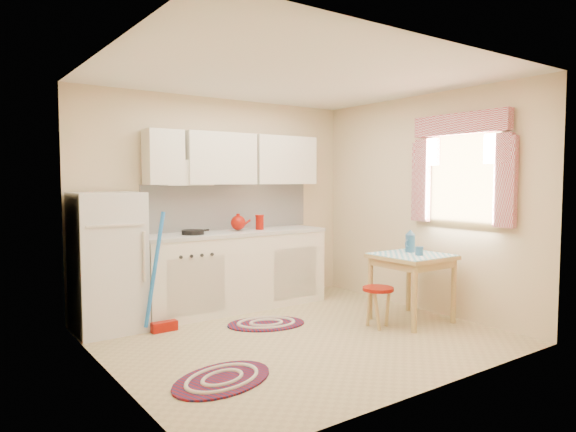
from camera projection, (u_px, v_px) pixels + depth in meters
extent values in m
plane|color=tan|center=(299.00, 336.00, 5.02)|extent=(3.60, 3.60, 0.00)
cube|color=silver|center=(299.00, 76.00, 4.84)|extent=(3.60, 3.20, 0.04)
cube|color=#CEB58B|center=(220.00, 202.00, 6.23)|extent=(3.60, 0.04, 2.50)
cube|color=#CEB58B|center=(434.00, 218.00, 3.63)|extent=(3.60, 0.04, 2.50)
cube|color=#CEB58B|center=(109.00, 216.00, 3.89)|extent=(0.04, 3.20, 2.50)
cube|color=#CEB58B|center=(422.00, 203.00, 5.97)|extent=(0.04, 3.20, 2.50)
cube|color=white|center=(230.00, 207.00, 6.29)|extent=(2.25, 0.03, 0.55)
cube|color=silver|center=(236.00, 159.00, 6.13)|extent=(2.25, 0.33, 0.60)
cube|color=white|center=(462.00, 177.00, 5.49)|extent=(0.04, 0.85, 0.95)
cube|color=silver|center=(108.00, 262.00, 5.14)|extent=(0.65, 0.60, 1.40)
cube|color=silver|center=(235.00, 272.00, 6.06)|extent=(2.25, 0.60, 0.88)
cube|color=#B8B6AF|center=(234.00, 233.00, 6.02)|extent=(2.27, 0.62, 0.04)
cylinder|color=black|center=(193.00, 232.00, 5.66)|extent=(0.32, 0.32, 0.05)
cylinder|color=#8F0E05|center=(260.00, 223.00, 6.22)|extent=(0.11, 0.11, 0.16)
cube|color=tan|center=(411.00, 288.00, 5.52)|extent=(0.72, 0.72, 0.72)
cylinder|color=#8F0E05|center=(378.00, 307.00, 5.28)|extent=(0.37, 0.37, 0.42)
cylinder|color=#29597F|center=(419.00, 251.00, 5.41)|extent=(0.10, 0.10, 0.10)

